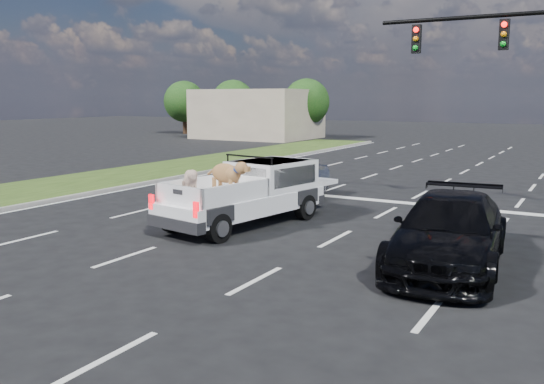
{
  "coord_description": "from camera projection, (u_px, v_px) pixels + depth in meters",
  "views": [
    {
      "loc": [
        7.53,
        -9.44,
        3.6
      ],
      "look_at": [
        0.99,
        2.0,
        1.46
      ],
      "focal_mm": 38.0,
      "sensor_mm": 36.0,
      "label": 1
    }
  ],
  "objects": [
    {
      "name": "building_left",
      "position": [
        257.0,
        114.0,
        52.65
      ],
      "size": [
        10.0,
        8.0,
        4.4
      ],
      "primitive_type": "cube",
      "color": "#BCAC90",
      "rests_on": "ground"
    },
    {
      "name": "grass_median_left",
      "position": [
        52.0,
        188.0,
        23.12
      ],
      "size": [
        5.0,
        60.0,
        0.1
      ],
      "primitive_type": "cube",
      "color": "#243C12",
      "rests_on": "ground"
    },
    {
      "name": "ground",
      "position": [
        186.0,
        268.0,
        12.36
      ],
      "size": [
        160.0,
        160.0,
        0.0
      ],
      "primitive_type": "plane",
      "color": "black",
      "rests_on": "ground"
    },
    {
      "name": "silver_sedan",
      "position": [
        279.0,
        179.0,
        20.24
      ],
      "size": [
        2.36,
        4.87,
        1.6
      ],
      "primitive_type": "imported",
      "rotation": [
        0.0,
        0.0,
        -0.1
      ],
      "color": "silver",
      "rests_on": "ground"
    },
    {
      "name": "curb_left",
      "position": [
        96.0,
        192.0,
        21.92
      ],
      "size": [
        0.15,
        60.0,
        0.14
      ],
      "primitive_type": "cube",
      "color": "gray",
      "rests_on": "ground"
    },
    {
      "name": "tree_far_c",
      "position": [
        306.0,
        102.0,
        52.22
      ],
      "size": [
        4.2,
        4.2,
        5.4
      ],
      "color": "#332114",
      "rests_on": "ground"
    },
    {
      "name": "tree_far_b",
      "position": [
        233.0,
        102.0,
        56.15
      ],
      "size": [
        4.2,
        4.2,
        5.4
      ],
      "color": "#332114",
      "rests_on": "ground"
    },
    {
      "name": "pickup_truck",
      "position": [
        248.0,
        192.0,
        16.53
      ],
      "size": [
        2.8,
        5.57,
        1.99
      ],
      "rotation": [
        0.0,
        0.0,
        -0.18
      ],
      "color": "black",
      "rests_on": "ground"
    },
    {
      "name": "road_markings",
      "position": [
        317.0,
        215.0,
        17.98
      ],
      "size": [
        17.75,
        60.0,
        0.01
      ],
      "color": "silver",
      "rests_on": "ground"
    },
    {
      "name": "tree_far_a",
      "position": [
        184.0,
        102.0,
        59.09
      ],
      "size": [
        4.2,
        4.2,
        5.4
      ],
      "color": "#332114",
      "rests_on": "ground"
    },
    {
      "name": "black_coupe",
      "position": [
        449.0,
        232.0,
        12.33
      ],
      "size": [
        2.67,
        5.54,
        1.55
      ],
      "primitive_type": "imported",
      "rotation": [
        0.0,
        0.0,
        0.09
      ],
      "color": "black",
      "rests_on": "ground"
    }
  ]
}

